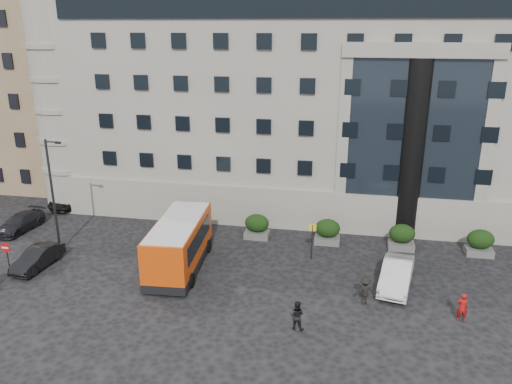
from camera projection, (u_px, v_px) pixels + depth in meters
ground at (214, 287)px, 30.20m from camera, size 120.00×120.00×0.00m
civic_building at (335, 93)px, 46.74m from camera, size 44.00×24.00×18.00m
entrance_column at (412, 152)px, 35.58m from camera, size 1.80×1.80×13.00m
apartment_near at (32, 78)px, 49.87m from camera, size 14.00×14.00×20.00m
apartment_far at (92, 57)px, 66.84m from camera, size 13.00×13.00×22.00m
hedge_a at (190, 221)px, 37.87m from camera, size 1.80×1.26×1.84m
hedge_b at (257, 226)px, 36.95m from camera, size 1.80×1.26×1.84m
hedge_c at (327, 231)px, 36.03m from camera, size 1.80×1.26×1.84m
hedge_d at (402, 237)px, 35.11m from camera, size 1.80×1.26×1.84m
hedge_e at (480, 242)px, 34.19m from camera, size 1.80×1.26×1.84m
street_lamp at (53, 192)px, 33.71m from camera, size 1.16×0.18×8.00m
bus_stop_sign at (312, 235)px, 33.32m from camera, size 0.50×0.08×2.52m
no_entry_sign at (7, 253)px, 31.00m from camera, size 0.64×0.16×2.32m
minibus at (179, 242)px, 32.12m from camera, size 3.34×7.96×3.25m
red_truck at (131, 182)px, 45.67m from camera, size 3.43×5.62×2.82m
parked_car_b at (37, 258)px, 32.51m from camera, size 1.72×4.13×1.33m
parked_car_c at (20, 223)px, 38.38m from camera, size 2.17×4.53×1.27m
parked_car_d at (74, 198)px, 43.58m from camera, size 3.06×5.23×1.37m
white_taxi at (396, 274)px, 30.07m from camera, size 2.56×5.08×1.60m
pedestrian_a at (462, 307)px, 26.57m from camera, size 0.62×0.42×1.64m
pedestrian_b at (297, 315)px, 25.84m from camera, size 0.84×0.69×1.61m
pedestrian_c at (365, 291)px, 28.18m from camera, size 1.20×0.90×1.65m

